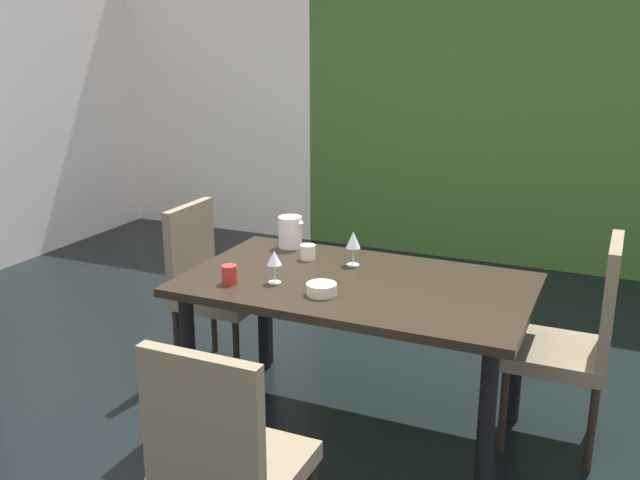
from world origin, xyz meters
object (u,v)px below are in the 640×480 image
at_px(chair_right_far, 578,336).
at_px(cup_south, 308,252).
at_px(wine_glass_right, 353,241).
at_px(dining_table, 356,299).
at_px(serving_bowl_rear, 322,289).
at_px(cup_east, 229,274).
at_px(wine_glass_near_shelf, 274,259).
at_px(chair_head_near, 224,459).
at_px(chair_left_far, 210,281).
at_px(pitcher_west, 290,232).

bearing_deg(chair_right_far, cup_south, 91.96).
bearing_deg(wine_glass_right, chair_right_far, 2.18).
distance_m(dining_table, wine_glass_right, 0.32).
xyz_separation_m(dining_table, serving_bowl_rear, (-0.08, -0.23, 0.12)).
height_order(dining_table, cup_south, cup_south).
height_order(dining_table, cup_east, cup_east).
xyz_separation_m(dining_table, wine_glass_near_shelf, (-0.34, -0.18, 0.20)).
bearing_deg(wine_glass_right, chair_head_near, -85.73).
xyz_separation_m(chair_left_far, cup_south, (0.63, -0.05, 0.26)).
bearing_deg(pitcher_west, cup_south, -41.35).
height_order(wine_glass_near_shelf, cup_south, wine_glass_near_shelf).
height_order(cup_south, pitcher_west, pitcher_west).
xyz_separation_m(chair_right_far, cup_east, (-1.50, -0.52, 0.25)).
distance_m(chair_head_near, cup_east, 1.11).
height_order(chair_right_far, chair_head_near, chair_right_far).
relative_size(chair_head_near, pitcher_west, 5.62).
height_order(chair_left_far, serving_bowl_rear, chair_left_far).
distance_m(dining_table, cup_south, 0.42).
bearing_deg(dining_table, chair_left_far, 165.46).
height_order(serving_bowl_rear, pitcher_west, pitcher_west).
distance_m(chair_head_near, serving_bowl_rear, 1.01).
bearing_deg(wine_glass_near_shelf, chair_right_far, 18.04).
bearing_deg(cup_east, chair_head_near, -60.48).
distance_m(serving_bowl_rear, pitcher_west, 0.74).
bearing_deg(chair_left_far, cup_east, 40.82).
relative_size(wine_glass_right, cup_south, 2.25).
distance_m(chair_right_far, cup_south, 1.35).
xyz_separation_m(chair_left_far, wine_glass_near_shelf, (0.64, -0.43, 0.34)).
height_order(wine_glass_right, serving_bowl_rear, wine_glass_right).
height_order(chair_right_far, wine_glass_near_shelf, chair_right_far).
distance_m(dining_table, chair_head_near, 1.21).
distance_m(wine_glass_near_shelf, cup_east, 0.22).
height_order(dining_table, wine_glass_right, wine_glass_right).
bearing_deg(chair_left_far, wine_glass_right, 87.30).
distance_m(chair_left_far, serving_bowl_rear, 1.05).
relative_size(chair_right_far, pitcher_west, 5.94).
bearing_deg(wine_glass_near_shelf, chair_head_near, -71.55).
distance_m(wine_glass_right, cup_east, 0.64).
bearing_deg(chair_left_far, chair_head_near, 33.91).
xyz_separation_m(cup_south, pitcher_west, (-0.18, 0.15, 0.05)).
bearing_deg(chair_left_far, serving_bowl_rear, 61.72).
bearing_deg(wine_glass_right, wine_glass_near_shelf, -121.45).
bearing_deg(serving_bowl_rear, chair_left_far, 151.72).
bearing_deg(pitcher_west, serving_bowl_rear, -53.05).
xyz_separation_m(cup_east, pitcher_west, (0.00, 0.63, 0.04)).
relative_size(dining_table, chair_left_far, 1.68).
distance_m(dining_table, pitcher_west, 0.66).
relative_size(cup_east, cup_south, 1.11).
distance_m(chair_left_far, chair_head_near, 1.75).
xyz_separation_m(wine_glass_right, serving_bowl_rear, (0.02, -0.44, -0.10)).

